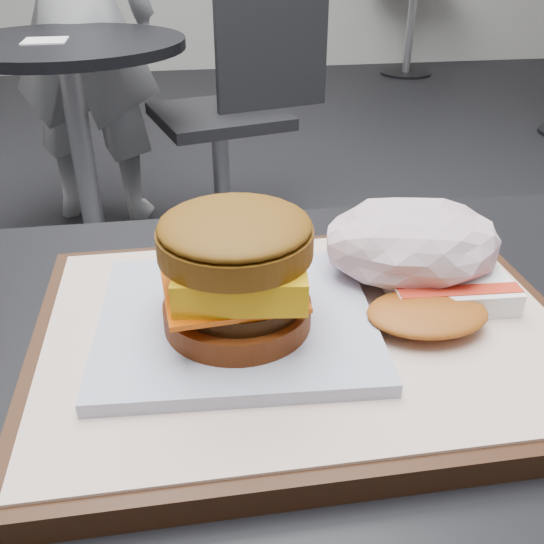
{
  "coord_description": "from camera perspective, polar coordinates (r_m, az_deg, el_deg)",
  "views": [
    {
      "loc": [
        -0.04,
        -0.29,
        1.04
      ],
      "look_at": [
        0.01,
        0.06,
        0.83
      ],
      "focal_mm": 40.0,
      "sensor_mm": 36.0,
      "label": 1
    }
  ],
  "objects": [
    {
      "name": "breakfast_sandwich",
      "position": [
        0.4,
        -3.33,
        -1.08
      ],
      "size": [
        0.2,
        0.18,
        0.09
      ],
      "color": "silver",
      "rests_on": "serving_tray"
    },
    {
      "name": "neighbor_chair",
      "position": [
        2.18,
        -3.25,
        15.8
      ],
      "size": [
        0.64,
        0.51,
        0.88
      ],
      "color": "#9E9EA2",
      "rests_on": "ground"
    },
    {
      "name": "serving_tray",
      "position": [
        0.44,
        3.02,
        -5.94
      ],
      "size": [
        0.38,
        0.28,
        0.02
      ],
      "color": "black",
      "rests_on": "customer_table"
    },
    {
      "name": "patron",
      "position": [
        2.42,
        -18.04,
        22.28
      ],
      "size": [
        0.64,
        0.5,
        1.55
      ],
      "primitive_type": "imported",
      "rotation": [
        0.0,
        0.0,
        2.89
      ],
      "color": "silver",
      "rests_on": "ground"
    },
    {
      "name": "napkin",
      "position": [
        1.96,
        -20.58,
        19.72
      ],
      "size": [
        0.12,
        0.12,
        0.0
      ],
      "primitive_type": "cube",
      "rotation": [
        0.0,
        0.0,
        0.01
      ],
      "color": "white",
      "rests_on": "neighbor_table"
    },
    {
      "name": "neighbor_table",
      "position": [
        2.02,
        -18.0,
        14.49
      ],
      "size": [
        0.7,
        0.7,
        0.75
      ],
      "color": "black",
      "rests_on": "ground"
    },
    {
      "name": "crumpled_wrapper",
      "position": [
        0.49,
        13.14,
        2.63
      ],
      "size": [
        0.14,
        0.11,
        0.06
      ],
      "primitive_type": null,
      "color": "silver",
      "rests_on": "serving_tray"
    },
    {
      "name": "hash_brown",
      "position": [
        0.46,
        15.55,
        -2.59
      ],
      "size": [
        0.12,
        0.09,
        0.02
      ],
      "color": "white",
      "rests_on": "serving_tray"
    }
  ]
}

